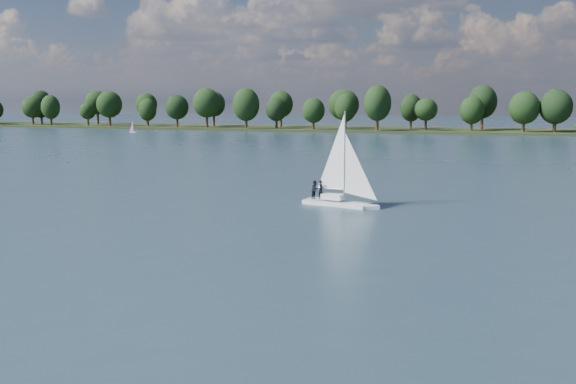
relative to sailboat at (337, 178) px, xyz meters
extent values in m
plane|color=#233342|center=(-10.02, 51.54, -2.71)|extent=(700.00, 700.00, 0.00)
cube|color=black|center=(-10.02, 163.54, -2.71)|extent=(660.00, 40.00, 1.50)
cube|color=white|center=(0.11, 0.00, -2.71)|extent=(7.65, 3.80, 0.87)
cube|color=white|center=(0.11, 0.00, -1.84)|extent=(2.42, 1.79, 0.54)
cylinder|color=#ABAAB1|center=(0.11, 0.00, 2.23)|extent=(0.13, 0.13, 8.68)
imported|color=black|center=(-1.76, 0.31, -1.22)|extent=(0.57, 0.75, 1.87)
imported|color=black|center=(-2.23, -0.14, -1.22)|extent=(0.94, 1.07, 1.87)
cube|color=white|center=(-101.90, 123.55, -2.71)|extent=(2.44, 0.98, 0.39)
cylinder|color=silver|center=(-101.90, 123.55, -0.75)|extent=(0.07, 0.07, 3.48)
camera|label=1|loc=(15.76, -60.61, 7.53)|focal=40.00mm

